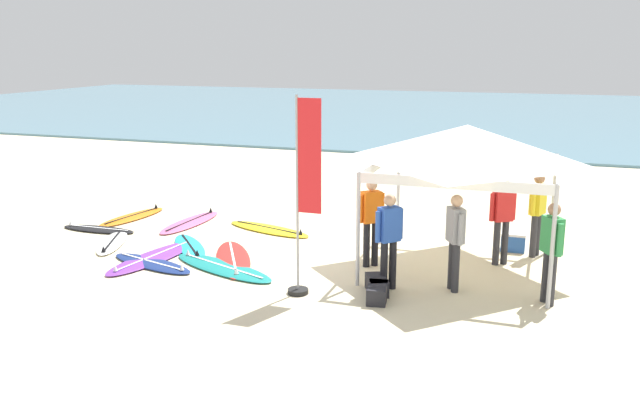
% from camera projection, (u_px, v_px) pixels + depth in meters
% --- Properties ---
extents(ground_plane, '(80.00, 80.00, 0.00)m').
position_uv_depth(ground_plane, '(306.00, 255.00, 13.58)').
color(ground_plane, beige).
extents(sea, '(80.00, 36.00, 0.10)m').
position_uv_depth(sea, '(475.00, 112.00, 42.04)').
color(sea, '#568499').
rests_on(sea, ground).
extents(canopy_tent, '(3.34, 3.34, 2.75)m').
position_uv_depth(canopy_tent, '(467.00, 144.00, 12.28)').
color(canopy_tent, '#B7B7BC').
rests_on(canopy_tent, ground).
extents(surfboard_white, '(1.19, 1.90, 0.19)m').
position_uv_depth(surfboard_white, '(112.00, 242.00, 14.30)').
color(surfboard_white, white).
rests_on(surfboard_white, ground).
extents(surfboard_cyan, '(1.65, 1.79, 0.19)m').
position_uv_depth(surfboard_cyan, '(190.00, 246.00, 14.03)').
color(surfboard_cyan, '#23B2CC').
rests_on(surfboard_cyan, ground).
extents(surfboard_pink, '(0.76, 2.32, 0.19)m').
position_uv_depth(surfboard_pink, '(190.00, 222.00, 15.95)').
color(surfboard_pink, pink).
rests_on(surfboard_pink, ground).
extents(surfboard_yellow, '(2.36, 1.25, 0.19)m').
position_uv_depth(surfboard_yellow, '(269.00, 229.00, 15.35)').
color(surfboard_yellow, yellow).
rests_on(surfboard_yellow, ground).
extents(surfboard_navy, '(2.14, 1.12, 0.19)m').
position_uv_depth(surfboard_navy, '(152.00, 263.00, 12.93)').
color(surfboard_navy, navy).
rests_on(surfboard_navy, ground).
extents(surfboard_teal, '(2.62, 1.58, 0.19)m').
position_uv_depth(surfboard_teal, '(222.00, 267.00, 12.70)').
color(surfboard_teal, '#19847F').
rests_on(surfboard_teal, ground).
extents(surfboard_black, '(1.87, 0.53, 0.19)m').
position_uv_depth(surfboard_black, '(98.00, 229.00, 15.34)').
color(surfboard_black, black).
rests_on(surfboard_black, ground).
extents(surfboard_purple, '(1.05, 2.62, 0.19)m').
position_uv_depth(surfboard_purple, '(153.00, 257.00, 13.30)').
color(surfboard_purple, purple).
rests_on(surfboard_purple, ground).
extents(surfboard_orange, '(0.90, 2.20, 0.19)m').
position_uv_depth(surfboard_orange, '(132.00, 217.00, 16.45)').
color(surfboard_orange, orange).
rests_on(surfboard_orange, ground).
extents(surfboard_red, '(1.79, 2.44, 0.19)m').
position_uv_depth(surfboard_red, '(233.00, 259.00, 13.20)').
color(surfboard_red, red).
rests_on(surfboard_red, ground).
extents(person_grey, '(0.37, 0.49, 1.71)m').
position_uv_depth(person_grey, '(455.00, 236.00, 11.39)').
color(person_grey, '#2D2D33').
rests_on(person_grey, ground).
extents(person_green, '(0.37, 0.49, 1.71)m').
position_uv_depth(person_green, '(551.00, 246.00, 10.79)').
color(person_green, '#2D2D33').
rests_on(person_green, ground).
extents(person_yellow, '(0.33, 0.52, 1.71)m').
position_uv_depth(person_yellow, '(537.00, 209.00, 13.28)').
color(person_yellow, '#2D2D33').
rests_on(person_yellow, ground).
extents(person_blue, '(0.41, 0.42, 1.71)m').
position_uv_depth(person_blue, '(389.00, 235.00, 11.44)').
color(person_blue, black).
rests_on(person_blue, ground).
extents(person_orange, '(0.43, 0.40, 1.71)m').
position_uv_depth(person_orange, '(371.00, 217.00, 12.67)').
color(person_orange, black).
rests_on(person_orange, ground).
extents(person_red, '(0.47, 0.38, 1.71)m').
position_uv_depth(person_red, '(502.00, 215.00, 12.77)').
color(person_red, '#2D2D33').
rests_on(person_red, ground).
extents(banner_flag, '(0.60, 0.36, 3.40)m').
position_uv_depth(banner_flag, '(304.00, 205.00, 11.07)').
color(banner_flag, '#99999E').
rests_on(banner_flag, ground).
extents(gear_bag_near_tent, '(0.41, 0.64, 0.28)m').
position_uv_depth(gear_bag_near_tent, '(377.00, 293.00, 11.10)').
color(gear_bag_near_tent, '#232328').
rests_on(gear_bag_near_tent, ground).
extents(gear_bag_by_pole, '(0.54, 0.68, 0.28)m').
position_uv_depth(gear_bag_by_pole, '(377.00, 285.00, 11.47)').
color(gear_bag_by_pole, '#232328').
rests_on(gear_bag_by_pole, ground).
extents(cooler_box, '(0.50, 0.36, 0.39)m').
position_uv_depth(cooler_box, '(513.00, 241.00, 13.81)').
color(cooler_box, '#2D60B7').
rests_on(cooler_box, ground).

